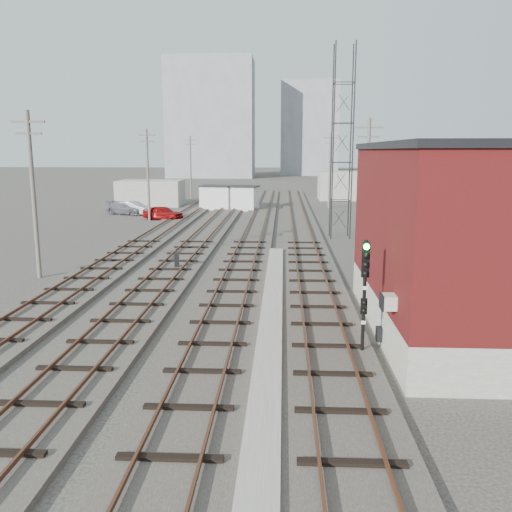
# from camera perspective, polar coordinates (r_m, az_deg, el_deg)

# --- Properties ---
(ground) EXTENTS (320.00, 320.00, 0.00)m
(ground) POSITION_cam_1_polar(r_m,az_deg,el_deg) (68.92, 2.10, 5.27)
(ground) COLOR #282621
(ground) RESTS_ON ground
(track_right) EXTENTS (3.20, 90.00, 0.39)m
(track_right) POSITION_cam_1_polar(r_m,az_deg,el_deg) (48.08, 4.72, 2.86)
(track_right) COLOR #332D28
(track_right) RESTS_ON ground
(track_mid_right) EXTENTS (3.20, 90.00, 0.39)m
(track_mid_right) POSITION_cam_1_polar(r_m,az_deg,el_deg) (48.12, -0.05, 2.90)
(track_mid_right) COLOR #332D28
(track_mid_right) RESTS_ON ground
(track_mid_left) EXTENTS (3.20, 90.00, 0.39)m
(track_mid_left) POSITION_cam_1_polar(r_m,az_deg,el_deg) (48.49, -4.78, 2.93)
(track_mid_left) COLOR #332D28
(track_mid_left) RESTS_ON ground
(track_left) EXTENTS (3.20, 90.00, 0.39)m
(track_left) POSITION_cam_1_polar(r_m,az_deg,el_deg) (49.18, -9.41, 2.93)
(track_left) COLOR #332D28
(track_left) RESTS_ON ground
(platform_curb) EXTENTS (0.90, 28.00, 0.26)m
(platform_curb) POSITION_cam_1_polar(r_m,az_deg,el_deg) (23.57, 1.68, -5.69)
(platform_curb) COLOR gray
(platform_curb) RESTS_ON ground
(brick_building) EXTENTS (6.54, 12.20, 7.22)m
(brick_building) POSITION_cam_1_polar(r_m,az_deg,el_deg) (21.83, 20.32, 1.70)
(brick_building) COLOR gray
(brick_building) RESTS_ON ground
(lattice_tower) EXTENTS (1.60, 1.60, 15.00)m
(lattice_tower) POSITION_cam_1_polar(r_m,az_deg,el_deg) (43.81, 9.05, 11.67)
(lattice_tower) COLOR black
(lattice_tower) RESTS_ON ground
(utility_pole_left_a) EXTENTS (1.80, 0.24, 9.00)m
(utility_pole_left_a) POSITION_cam_1_polar(r_m,az_deg,el_deg) (31.65, -22.41, 6.38)
(utility_pole_left_a) COLOR #595147
(utility_pole_left_a) RESTS_ON ground
(utility_pole_left_b) EXTENTS (1.80, 0.24, 9.00)m
(utility_pole_left_b) POSITION_cam_1_polar(r_m,az_deg,el_deg) (55.28, -11.32, 8.63)
(utility_pole_left_b) COLOR #595147
(utility_pole_left_b) RESTS_ON ground
(utility_pole_left_c) EXTENTS (1.80, 0.24, 9.00)m
(utility_pole_left_c) POSITION_cam_1_polar(r_m,az_deg,el_deg) (79.74, -6.90, 9.44)
(utility_pole_left_c) COLOR #595147
(utility_pole_left_c) RESTS_ON ground
(utility_pole_right_a) EXTENTS (1.80, 0.24, 9.00)m
(utility_pole_right_a) POSITION_cam_1_polar(r_m,az_deg,el_deg) (37.05, 11.61, 7.54)
(utility_pole_right_a) COLOR #595147
(utility_pole_right_a) RESTS_ON ground
(utility_pole_right_b) EXTENTS (1.80, 0.24, 9.00)m
(utility_pole_right_b) POSITION_cam_1_polar(r_m,az_deg,el_deg) (66.83, 7.76, 9.12)
(utility_pole_right_b) COLOR #595147
(utility_pole_right_b) RESTS_ON ground
(apartment_left) EXTENTS (22.00, 14.00, 30.00)m
(apartment_left) POSITION_cam_1_polar(r_m,az_deg,el_deg) (145.04, -4.75, 14.19)
(apartment_left) COLOR gray
(apartment_left) RESTS_ON ground
(apartment_right) EXTENTS (16.00, 12.00, 26.00)m
(apartment_right) POSITION_cam_1_polar(r_m,az_deg,el_deg) (158.84, 5.59, 13.18)
(apartment_right) COLOR gray
(apartment_right) RESTS_ON ground
(shed_left) EXTENTS (8.00, 5.00, 3.20)m
(shed_left) POSITION_cam_1_polar(r_m,az_deg,el_deg) (70.84, -11.03, 6.53)
(shed_left) COLOR gray
(shed_left) RESTS_ON ground
(shed_right) EXTENTS (6.00, 6.00, 4.00)m
(shed_right) POSITION_cam_1_polar(r_m,az_deg,el_deg) (79.13, 8.81, 7.35)
(shed_right) COLOR gray
(shed_right) RESTS_ON ground
(signal_mast) EXTENTS (0.40, 0.41, 4.01)m
(signal_mast) POSITION_cam_1_polar(r_m,az_deg,el_deg) (18.50, 11.36, -3.45)
(signal_mast) COLOR gray
(signal_mast) RESTS_ON ground
(switch_stand) EXTENTS (0.32, 0.32, 1.20)m
(switch_stand) POSITION_cam_1_polar(r_m,az_deg,el_deg) (32.07, -8.34, -0.49)
(switch_stand) COLOR black
(switch_stand) RESTS_ON ground
(site_trailer) EXTENTS (7.26, 4.25, 2.87)m
(site_trailer) POSITION_cam_1_polar(r_m,az_deg,el_deg) (64.41, -2.81, 6.15)
(site_trailer) COLOR silver
(site_trailer) RESTS_ON ground
(car_red) EXTENTS (4.50, 3.01, 1.42)m
(car_red) POSITION_cam_1_polar(r_m,az_deg,el_deg) (55.86, -9.78, 4.50)
(car_red) COLOR maroon
(car_red) RESTS_ON ground
(car_silver) EXTENTS (4.67, 3.07, 1.45)m
(car_silver) POSITION_cam_1_polar(r_m,az_deg,el_deg) (61.08, -12.82, 4.95)
(car_silver) COLOR #B4B7BC
(car_silver) RESTS_ON ground
(car_grey) EXTENTS (5.25, 3.84, 1.41)m
(car_grey) POSITION_cam_1_polar(r_m,az_deg,el_deg) (61.45, -13.49, 4.94)
(car_grey) COLOR slate
(car_grey) RESTS_ON ground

